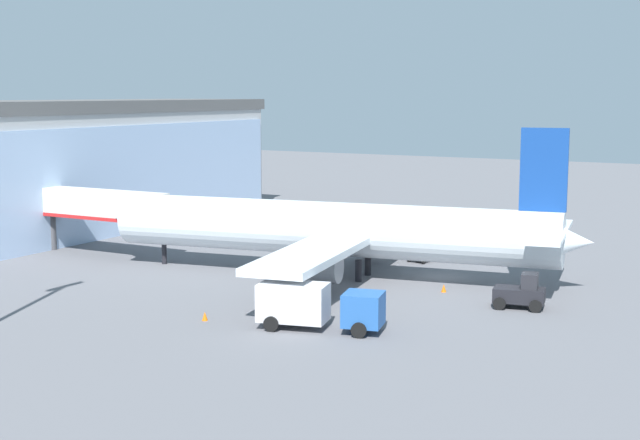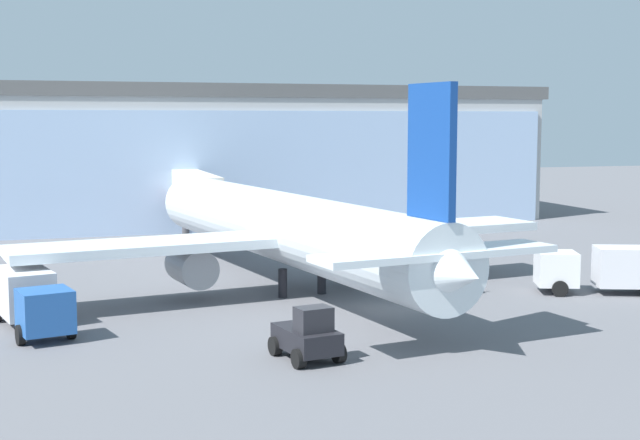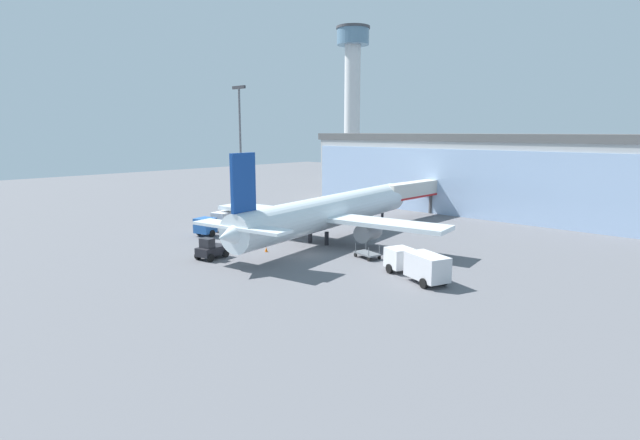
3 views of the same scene
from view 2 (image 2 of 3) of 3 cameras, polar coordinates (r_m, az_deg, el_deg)
name	(u,v)px [view 2 (image 2 of 3)]	position (r m, az deg, el deg)	size (l,w,h in m)	color
ground	(375,310)	(46.32, 3.54, -5.78)	(240.00, 240.00, 0.00)	slate
terminal_building	(226,155)	(85.18, -6.06, 4.18)	(61.21, 15.28, 12.95)	#AEAEAE
jet_bridge	(194,190)	(72.48, -8.06, 1.94)	(2.34, 14.00, 5.56)	beige
airplane	(287,229)	(51.37, -2.15, -0.55)	(31.55, 37.72, 11.33)	white
catering_truck	(31,298)	(44.04, -18.03, -4.79)	(3.89, 7.61, 2.65)	#2659A5
fuel_truck	(607,268)	(52.92, 17.91, -2.93)	(7.61, 4.57, 2.65)	silver
baggage_cart	(453,283)	(51.61, 8.48, -4.01)	(3.08, 2.17, 1.50)	slate
pushback_tug	(308,336)	(36.74, -0.79, -7.46)	(2.68, 3.48, 2.30)	black
safety_cone_nose	(312,319)	(43.03, -0.51, -6.35)	(0.36, 0.36, 0.55)	orange
safety_cone_wingtip	(5,297)	(51.08, -19.48, -4.68)	(0.36, 0.36, 0.55)	orange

